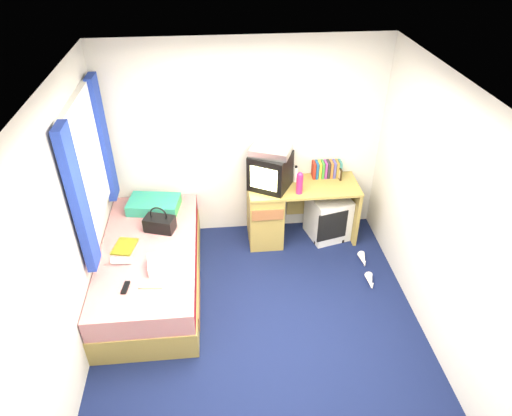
{
  "coord_description": "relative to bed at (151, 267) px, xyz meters",
  "views": [
    {
      "loc": [
        -0.34,
        -3.05,
        3.55
      ],
      "look_at": [
        0.03,
        0.7,
        0.96
      ],
      "focal_mm": 32.0,
      "sensor_mm": 36.0,
      "label": 1
    }
  ],
  "objects": [
    {
      "name": "ground",
      "position": [
        1.1,
        -0.7,
        -0.27
      ],
      "size": [
        3.4,
        3.4,
        0.0
      ],
      "primitive_type": "plane",
      "color": "#0C1438",
      "rests_on": "ground"
    },
    {
      "name": "room_shell",
      "position": [
        1.1,
        -0.7,
        1.18
      ],
      "size": [
        3.4,
        3.4,
        3.4
      ],
      "color": "white",
      "rests_on": "ground"
    },
    {
      "name": "bed",
      "position": [
        0.0,
        0.0,
        0.0
      ],
      "size": [
        1.01,
        2.0,
        0.54
      ],
      "color": "#A99146",
      "rests_on": "ground"
    },
    {
      "name": "pillow",
      "position": [
        0.01,
        0.71,
        0.33
      ],
      "size": [
        0.62,
        0.45,
        0.13
      ],
      "primitive_type": "cube",
      "rotation": [
        0.0,
        0.0,
        -0.15
      ],
      "color": "#18729F",
      "rests_on": "bed"
    },
    {
      "name": "desk",
      "position": [
        1.48,
        0.74,
        0.14
      ],
      "size": [
        1.3,
        0.55,
        0.75
      ],
      "color": "#A99146",
      "rests_on": "ground"
    },
    {
      "name": "storage_cube",
      "position": [
        2.09,
        0.72,
        0.01
      ],
      "size": [
        0.54,
        0.54,
        0.56
      ],
      "primitive_type": "cube",
      "rotation": [
        0.0,
        0.0,
        0.25
      ],
      "color": "silver",
      "rests_on": "ground"
    },
    {
      "name": "crt_tv",
      "position": [
        1.36,
        0.74,
        0.69
      ],
      "size": [
        0.56,
        0.55,
        0.42
      ],
      "rotation": [
        0.0,
        0.0,
        -0.51
      ],
      "color": "black",
      "rests_on": "desk"
    },
    {
      "name": "vcr",
      "position": [
        1.36,
        0.74,
        0.95
      ],
      "size": [
        0.52,
        0.45,
        0.08
      ],
      "primitive_type": "cube",
      "rotation": [
        0.0,
        0.0,
        -0.4
      ],
      "color": "#A8A8AA",
      "rests_on": "crt_tv"
    },
    {
      "name": "book_row",
      "position": [
        2.06,
        0.9,
        0.58
      ],
      "size": [
        0.34,
        0.13,
        0.2
      ],
      "color": "maroon",
      "rests_on": "desk"
    },
    {
      "name": "picture_frame",
      "position": [
        2.21,
        0.84,
        0.55
      ],
      "size": [
        0.02,
        0.12,
        0.14
      ],
      "primitive_type": "cube",
      "rotation": [
        0.0,
        0.0,
        0.03
      ],
      "color": "black",
      "rests_on": "desk"
    },
    {
      "name": "pink_water_bottle",
      "position": [
        1.67,
        0.57,
        0.6
      ],
      "size": [
        0.08,
        0.08,
        0.24
      ],
      "primitive_type": "cylinder",
      "rotation": [
        0.0,
        0.0,
        0.01
      ],
      "color": "#EE215E",
      "rests_on": "desk"
    },
    {
      "name": "aerosol_can",
      "position": [
        1.68,
        0.82,
        0.58
      ],
      "size": [
        0.06,
        0.06,
        0.19
      ],
      "primitive_type": "cylinder",
      "rotation": [
        0.0,
        0.0,
        -0.28
      ],
      "color": "silver",
      "rests_on": "desk"
    },
    {
      "name": "handbag",
      "position": [
        0.11,
        0.3,
        0.36
      ],
      "size": [
        0.36,
        0.27,
        0.3
      ],
      "rotation": [
        0.0,
        0.0,
        -0.31
      ],
      "color": "black",
      "rests_on": "bed"
    },
    {
      "name": "towel",
      "position": [
        0.19,
        -0.32,
        0.32
      ],
      "size": [
        0.33,
        0.28,
        0.1
      ],
      "primitive_type": "cube",
      "rotation": [
        0.0,
        0.0,
        0.12
      ],
      "color": "silver",
      "rests_on": "bed"
    },
    {
      "name": "magazine",
      "position": [
        -0.24,
        0.03,
        0.28
      ],
      "size": [
        0.27,
        0.32,
        0.01
      ],
      "primitive_type": "cube",
      "rotation": [
        0.0,
        0.0,
        -0.22
      ],
      "color": "#D1DA18",
      "rests_on": "bed"
    },
    {
      "name": "water_bottle",
      "position": [
        -0.23,
        -0.22,
        0.31
      ],
      "size": [
        0.2,
        0.08,
        0.07
      ],
      "primitive_type": "cylinder",
      "rotation": [
        0.0,
        1.57,
        -0.06
      ],
      "color": "white",
      "rests_on": "bed"
    },
    {
      "name": "colour_swatch_fan",
      "position": [
        0.08,
        -0.58,
        0.28
      ],
      "size": [
        0.22,
        0.08,
        0.01
      ],
      "primitive_type": "cube",
      "rotation": [
        0.0,
        0.0,
        -0.09
      ],
      "color": "gold",
      "rests_on": "bed"
    },
    {
      "name": "remote_control",
      "position": [
        -0.15,
        -0.58,
        0.28
      ],
      "size": [
        0.07,
        0.17,
        0.02
      ],
      "primitive_type": "cube",
      "rotation": [
        0.0,
        0.0,
        -0.13
      ],
      "color": "black",
      "rests_on": "bed"
    },
    {
      "name": "window_assembly",
      "position": [
        -0.45,
        0.2,
        1.15
      ],
      "size": [
        0.11,
        1.42,
        1.4
      ],
      "color": "silver",
      "rests_on": "room_shell"
    },
    {
      "name": "white_heels",
      "position": [
        2.38,
        -0.03,
        -0.23
      ],
      "size": [
        0.14,
        0.59,
        0.09
      ],
      "color": "white",
      "rests_on": "ground"
    }
  ]
}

